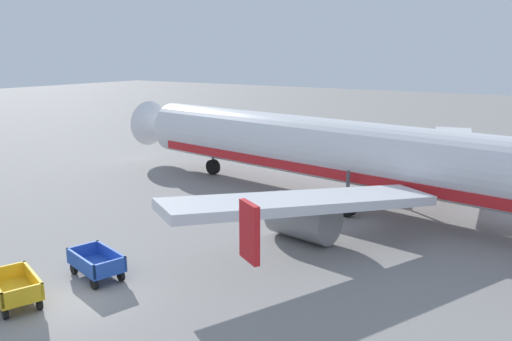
% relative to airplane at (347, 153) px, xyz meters
% --- Properties ---
extents(ground_plane, '(220.00, 220.00, 0.00)m').
position_rel_airplane_xyz_m(ground_plane, '(-3.17, -17.06, -3.05)').
color(ground_plane, gray).
extents(airplane, '(37.62, 30.32, 11.34)m').
position_rel_airplane_xyz_m(airplane, '(0.00, 0.00, 0.00)').
color(airplane, silver).
rests_on(airplane, ground).
extents(baggage_cart_nearest, '(3.59, 2.16, 1.07)m').
position_rel_airplane_xyz_m(baggage_cart_nearest, '(-4.69, -18.55, -2.45)').
color(baggage_cart_nearest, gold).
rests_on(baggage_cart_nearest, ground).
extents(baggage_cart_second_in_row, '(3.62, 1.99, 1.07)m').
position_rel_airplane_xyz_m(baggage_cart_second_in_row, '(-4.06, -15.40, -2.45)').
color(baggage_cart_second_in_row, '#234CB2').
rests_on(baggage_cart_second_in_row, ground).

